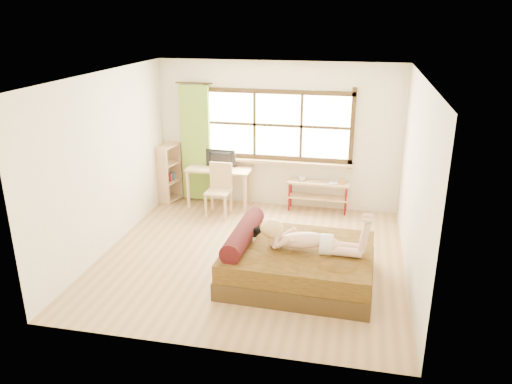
% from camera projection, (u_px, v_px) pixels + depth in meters
% --- Properties ---
extents(floor, '(4.50, 4.50, 0.00)m').
position_uv_depth(floor, '(252.00, 256.00, 7.58)').
color(floor, '#9E754C').
rests_on(floor, ground).
extents(ceiling, '(4.50, 4.50, 0.00)m').
position_uv_depth(ceiling, '(252.00, 76.00, 6.66)').
color(ceiling, white).
rests_on(ceiling, wall_back).
extents(wall_back, '(4.50, 0.00, 4.50)m').
position_uv_depth(wall_back, '(278.00, 136.00, 9.19)').
color(wall_back, silver).
rests_on(wall_back, floor).
extents(wall_front, '(4.50, 0.00, 4.50)m').
position_uv_depth(wall_front, '(204.00, 238.00, 5.05)').
color(wall_front, silver).
rests_on(wall_front, floor).
extents(wall_left, '(0.00, 4.50, 4.50)m').
position_uv_depth(wall_left, '(107.00, 163.00, 7.56)').
color(wall_left, silver).
rests_on(wall_left, floor).
extents(wall_right, '(0.00, 4.50, 4.50)m').
position_uv_depth(wall_right, '(415.00, 182.00, 6.69)').
color(wall_right, silver).
rests_on(wall_right, floor).
extents(window, '(2.80, 0.16, 1.46)m').
position_uv_depth(window, '(278.00, 128.00, 9.11)').
color(window, '#FFEDBF').
rests_on(window, wall_back).
extents(curtain, '(0.55, 0.10, 2.20)m').
position_uv_depth(curtain, '(196.00, 144.00, 9.45)').
color(curtain, olive).
rests_on(curtain, wall_back).
extents(bed, '(2.05, 1.67, 0.76)m').
position_uv_depth(bed, '(295.00, 262.00, 6.83)').
color(bed, '#34220F').
rests_on(bed, floor).
extents(woman, '(1.41, 0.45, 0.60)m').
position_uv_depth(woman, '(310.00, 230.00, 6.56)').
color(woman, '#DEA98F').
rests_on(woman, bed).
extents(kitten, '(0.30, 0.13, 0.24)m').
position_uv_depth(kitten, '(249.00, 232.00, 6.93)').
color(kitten, black).
rests_on(kitten, bed).
extents(desk, '(1.22, 0.59, 0.75)m').
position_uv_depth(desk, '(219.00, 173.00, 9.36)').
color(desk, tan).
rests_on(desk, floor).
extents(monitor, '(0.57, 0.09, 0.33)m').
position_uv_depth(monitor, '(220.00, 159.00, 9.31)').
color(monitor, black).
rests_on(monitor, desk).
extents(chair, '(0.43, 0.43, 0.94)m').
position_uv_depth(chair, '(219.00, 186.00, 9.04)').
color(chair, tan).
rests_on(chair, floor).
extents(pipe_shelf, '(1.14, 0.31, 0.64)m').
position_uv_depth(pipe_shelf, '(319.00, 190.00, 9.19)').
color(pipe_shelf, tan).
rests_on(pipe_shelf, floor).
extents(cup, '(0.12, 0.12, 0.09)m').
position_uv_depth(cup, '(302.00, 178.00, 9.18)').
color(cup, gray).
rests_on(cup, pipe_shelf).
extents(book, '(0.17, 0.22, 0.02)m').
position_uv_depth(book, '(329.00, 182.00, 9.10)').
color(book, gray).
rests_on(book, pipe_shelf).
extents(bookshelf, '(0.39, 0.55, 1.14)m').
position_uv_depth(bookshelf, '(169.00, 173.00, 9.63)').
color(bookshelf, tan).
rests_on(bookshelf, floor).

